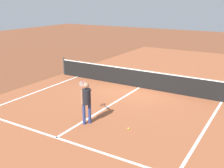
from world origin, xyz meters
name	(u,v)px	position (x,y,z in m)	size (l,w,h in m)	color
ground_plane	(139,88)	(0.00, 0.00, 0.00)	(60.00, 60.00, 0.00)	brown
court_surface_inbounds	(139,88)	(0.00, 0.00, 0.00)	(10.62, 24.40, 0.00)	#9E5433
line_sideline_right	(181,168)	(4.11, -5.95, 0.00)	(0.10, 11.89, 0.01)	white
line_service_near	(56,138)	(0.00, -6.40, 0.00)	(8.22, 0.10, 0.01)	white
line_center_service	(107,107)	(0.00, -3.20, 0.00)	(0.10, 6.40, 0.01)	white
net	(140,79)	(0.00, 0.00, 0.49)	(10.33, 0.09, 1.07)	#33383D
player_near	(86,98)	(0.21, -4.96, 0.99)	(0.94, 0.91, 1.60)	navy
tennis_ball_mid_court	(129,129)	(1.78, -4.61, 0.03)	(0.07, 0.07, 0.07)	#CCE033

